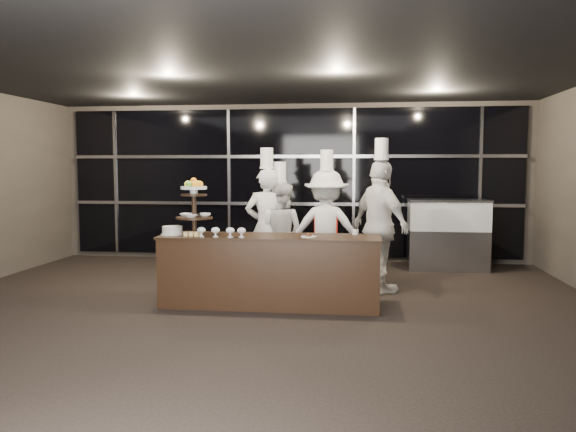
# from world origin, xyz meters

# --- Properties ---
(room) EXTENTS (10.00, 10.00, 10.00)m
(room) POSITION_xyz_m (0.00, 0.00, 1.50)
(room) COLOR black
(room) RESTS_ON ground
(window_wall) EXTENTS (8.60, 0.10, 2.80)m
(window_wall) POSITION_xyz_m (0.00, 4.94, 1.50)
(window_wall) COLOR black
(window_wall) RESTS_ON ground
(buffet_counter) EXTENTS (2.84, 0.74, 0.92)m
(buffet_counter) POSITION_xyz_m (0.15, 1.37, 0.47)
(buffet_counter) COLOR black
(buffet_counter) RESTS_ON ground
(display_stand) EXTENTS (0.48, 0.48, 0.74)m
(display_stand) POSITION_xyz_m (-0.85, 1.37, 1.34)
(display_stand) COLOR black
(display_stand) RESTS_ON buffet_counter
(compotes) EXTENTS (0.63, 0.11, 0.12)m
(compotes) POSITION_xyz_m (-0.42, 1.15, 1.00)
(compotes) COLOR silver
(compotes) RESTS_ON buffet_counter
(layer_cake) EXTENTS (0.30, 0.30, 0.11)m
(layer_cake) POSITION_xyz_m (-1.13, 1.32, 0.97)
(layer_cake) COLOR white
(layer_cake) RESTS_ON buffet_counter
(pastry_squares) EXTENTS (0.19, 0.13, 0.05)m
(pastry_squares) POSITION_xyz_m (-0.83, 1.20, 0.95)
(pastry_squares) COLOR #F5CD78
(pastry_squares) RESTS_ON buffet_counter
(small_plate) EXTENTS (0.20, 0.20, 0.05)m
(small_plate) POSITION_xyz_m (0.67, 1.27, 0.94)
(small_plate) COLOR white
(small_plate) RESTS_ON buffet_counter
(chef_cup) EXTENTS (0.08, 0.08, 0.07)m
(chef_cup) POSITION_xyz_m (1.25, 1.62, 0.96)
(chef_cup) COLOR white
(chef_cup) RESTS_ON buffet_counter
(display_case) EXTENTS (1.38, 0.60, 1.24)m
(display_case) POSITION_xyz_m (2.85, 4.30, 0.69)
(display_case) COLOR #A5A5AA
(display_case) RESTS_ON ground
(chef_a) EXTENTS (0.71, 0.52, 2.08)m
(chef_a) POSITION_xyz_m (-0.07, 2.55, 0.92)
(chef_a) COLOR silver
(chef_a) RESTS_ON ground
(chef_b) EXTENTS (0.90, 0.78, 1.88)m
(chef_b) POSITION_xyz_m (0.11, 2.64, 0.80)
(chef_b) COLOR silver
(chef_b) RESTS_ON ground
(chef_c) EXTENTS (1.16, 0.70, 2.05)m
(chef_c) POSITION_xyz_m (0.82, 2.55, 0.89)
(chef_c) COLOR silver
(chef_c) RESTS_ON ground
(chef_d) EXTENTS (1.04, 1.17, 2.21)m
(chef_d) POSITION_xyz_m (1.60, 2.34, 0.97)
(chef_d) COLOR white
(chef_d) RESTS_ON ground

